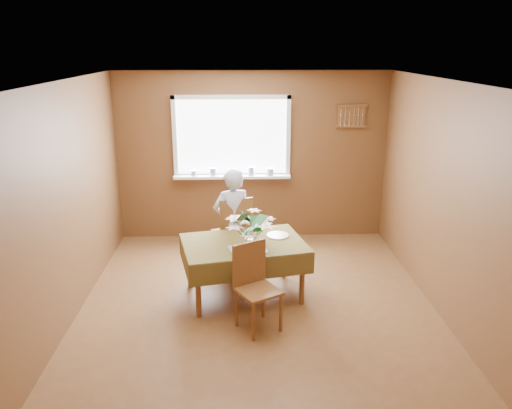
{
  "coord_description": "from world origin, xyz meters",
  "views": [
    {
      "loc": [
        -0.19,
        -5.03,
        2.84
      ],
      "look_at": [
        0.0,
        0.55,
        1.05
      ],
      "focal_mm": 35.0,
      "sensor_mm": 36.0,
      "label": 1
    }
  ],
  "objects_px": {
    "dining_table": "(244,249)",
    "chair_far": "(234,231)",
    "flower_bouquet": "(250,225)",
    "seated_woman": "(232,222)",
    "chair_near": "(254,282)"
  },
  "relations": [
    {
      "from": "chair_far",
      "to": "flower_bouquet",
      "type": "height_order",
      "value": "flower_bouquet"
    },
    {
      "from": "dining_table",
      "to": "seated_woman",
      "type": "relative_size",
      "value": 1.12
    },
    {
      "from": "chair_far",
      "to": "chair_near",
      "type": "relative_size",
      "value": 1.11
    },
    {
      "from": "chair_near",
      "to": "seated_woman",
      "type": "bearing_deg",
      "value": 70.16
    },
    {
      "from": "dining_table",
      "to": "chair_far",
      "type": "xyz_separation_m",
      "value": [
        -0.12,
        0.69,
        -0.04
      ]
    },
    {
      "from": "seated_woman",
      "to": "dining_table",
      "type": "bearing_deg",
      "value": 80.44
    },
    {
      "from": "dining_table",
      "to": "chair_near",
      "type": "xyz_separation_m",
      "value": [
        0.1,
        -0.67,
        -0.09
      ]
    },
    {
      "from": "chair_far",
      "to": "chair_near",
      "type": "height_order",
      "value": "chair_far"
    },
    {
      "from": "chair_far",
      "to": "flower_bouquet",
      "type": "distance_m",
      "value": 1.0
    },
    {
      "from": "chair_near",
      "to": "dining_table",
      "type": "bearing_deg",
      "value": 68.3
    },
    {
      "from": "dining_table",
      "to": "seated_woman",
      "type": "xyz_separation_m",
      "value": [
        -0.14,
        0.62,
        0.1
      ]
    },
    {
      "from": "chair_far",
      "to": "seated_woman",
      "type": "xyz_separation_m",
      "value": [
        -0.02,
        -0.06,
        0.15
      ]
    },
    {
      "from": "chair_near",
      "to": "seated_woman",
      "type": "relative_size",
      "value": 0.65
    },
    {
      "from": "chair_far",
      "to": "flower_bouquet",
      "type": "relative_size",
      "value": 2.02
    },
    {
      "from": "flower_bouquet",
      "to": "dining_table",
      "type": "bearing_deg",
      "value": 107.37
    }
  ]
}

